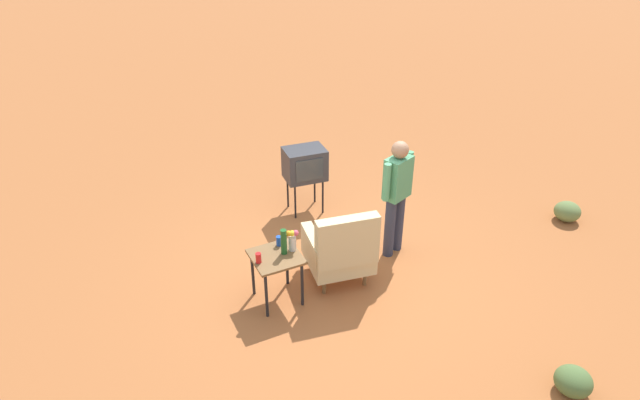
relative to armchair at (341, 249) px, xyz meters
The scene contains 11 objects.
ground_plane 0.55m from the armchair, 128.27° to the right, with size 60.00×60.00×0.00m, color #AD6033.
armchair is the anchor object (origin of this frame).
side_table 0.85m from the armchair, ahead, with size 0.56×0.56×0.65m.
tv_on_stand 1.85m from the armchair, 101.05° to the right, with size 0.64×0.50×1.03m.
person_standing 1.07m from the armchair, 164.94° to the right, with size 0.54×0.33×1.64m.
soda_can_blue 0.79m from the armchair, 15.68° to the right, with size 0.07×0.07×0.12m, color blue.
bottle_wine_green 0.80m from the armchair, ahead, with size 0.07×0.07×0.32m, color #1E5623.
soda_can_red 1.09m from the armchair, ahead, with size 0.07×0.07×0.12m, color red.
flower_vase 0.69m from the armchair, ahead, with size 0.15×0.10×0.27m.
shrub_near 2.85m from the armchair, 115.53° to the left, with size 0.36×0.36×0.28m, color #516B38.
shrub_far 3.76m from the armchair, behind, with size 0.38×0.38×0.30m, color olive.
Camera 1 is at (2.77, 4.90, 4.28)m, focal length 30.01 mm.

